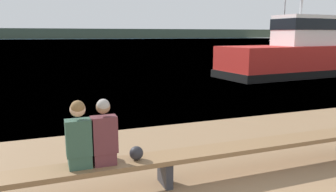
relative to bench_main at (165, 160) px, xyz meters
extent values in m
plane|color=#426B8E|center=(0.25, 123.26, -0.41)|extent=(240.00, 240.00, 0.00)
cube|color=#384233|center=(0.25, 182.77, 2.18)|extent=(600.00, 12.00, 5.18)
cube|color=brown|center=(0.00, 0.00, 0.04)|extent=(8.45, 0.50, 0.08)
cube|color=#2D2D33|center=(0.00, 0.00, -0.21)|extent=(0.12, 0.43, 0.41)
cube|color=#2D4C3D|center=(-1.30, 0.07, 0.17)|extent=(0.32, 0.37, 0.19)
cube|color=#2D4C3D|center=(-1.30, -0.02, 0.53)|extent=(0.37, 0.22, 0.53)
sphere|color=tan|center=(-1.30, -0.02, 0.94)|extent=(0.22, 0.22, 0.22)
sphere|color=brown|center=(-1.30, -0.04, 0.97)|extent=(0.20, 0.20, 0.20)
cube|color=#56282D|center=(-0.95, 0.07, 0.17)|extent=(0.32, 0.37, 0.19)
cube|color=#56282D|center=(-0.95, -0.02, 0.54)|extent=(0.37, 0.22, 0.54)
sphere|color=#846047|center=(-0.95, -0.02, 0.95)|extent=(0.20, 0.20, 0.20)
sphere|color=gray|center=(-0.95, -0.04, 0.98)|extent=(0.19, 0.19, 0.19)
ellipsoid|color=#232328|center=(-0.47, 0.00, 0.18)|extent=(0.21, 0.20, 0.21)
cube|color=red|center=(11.94, 10.58, 0.45)|extent=(9.51, 3.85, 1.72)
cube|color=black|center=(11.94, 10.58, -0.21)|extent=(9.70, 3.99, 0.41)
cube|color=silver|center=(12.41, 10.62, 2.16)|extent=(3.39, 2.13, 1.71)
cube|color=black|center=(12.41, 10.62, 2.50)|extent=(3.46, 2.19, 0.62)
cube|color=silver|center=(19.69, 20.75, 0.03)|extent=(8.92, 4.86, 0.89)
cylinder|color=#B7B7BC|center=(19.28, 20.64, 4.24)|extent=(0.12, 0.12, 7.54)
cylinder|color=#B7B7BC|center=(19.28, 20.64, 1.37)|extent=(3.71, 1.05, 0.08)
camera|label=1|loc=(-1.68, -4.61, 1.98)|focal=35.00mm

